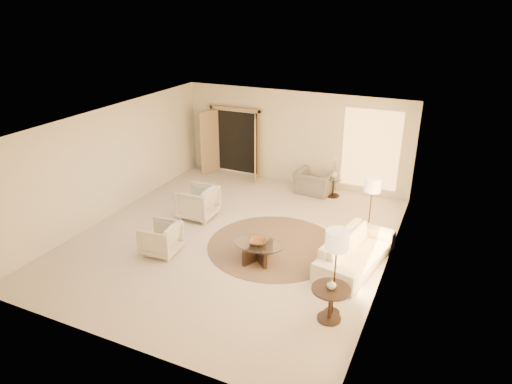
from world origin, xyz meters
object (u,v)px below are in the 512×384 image
at_px(sofa, 356,252).
at_px(end_vase, 331,284).
at_px(accent_chair, 314,179).
at_px(coffee_table, 258,250).
at_px(end_table, 330,298).
at_px(bowl, 258,242).
at_px(armchair_right, 160,237).
at_px(side_table, 333,185).
at_px(floor_lamp_far, 337,244).
at_px(armchair_left, 197,201).
at_px(floor_lamp_near, 372,188).
at_px(side_vase, 334,174).

height_order(sofa, end_vase, end_vase).
relative_size(accent_chair, coffee_table, 0.77).
height_order(end_table, bowl, end_table).
height_order(sofa, armchair_right, armchair_right).
bearing_deg(side_table, end_vase, -74.86).
bearing_deg(floor_lamp_far, end_table, -90.00).
distance_m(armchair_left, floor_lamp_near, 4.39).
xyz_separation_m(end_table, end_vase, (0.00, 0.00, 0.28)).
relative_size(sofa, side_table, 4.07).
bearing_deg(accent_chair, end_vase, 116.11).
bearing_deg(accent_chair, side_table, -173.46).
bearing_deg(end_table, accent_chair, 110.64).
distance_m(floor_lamp_far, side_vase, 5.42).
xyz_separation_m(accent_chair, floor_lamp_near, (2.01, -2.16, 0.89)).
relative_size(side_table, floor_lamp_near, 0.36).
distance_m(end_vase, side_vase, 5.54).
distance_m(end_table, floor_lamp_near, 3.30).
relative_size(end_table, side_table, 1.20).
relative_size(armchair_left, accent_chair, 0.90).
bearing_deg(bowl, accent_chair, 90.64).
bearing_deg(side_table, armchair_right, -119.16).
distance_m(sofa, side_vase, 3.72).
xyz_separation_m(armchair_left, coffee_table, (2.30, -1.30, -0.20)).
bearing_deg(coffee_table, side_vase, 82.75).
relative_size(armchair_right, end_table, 1.14).
xyz_separation_m(floor_lamp_near, floor_lamp_far, (0.00, -2.99, 0.09)).
bearing_deg(end_table, sofa, 90.00).
relative_size(sofa, coffee_table, 1.77).
bearing_deg(end_vase, bowl, 146.94).
bearing_deg(end_vase, armchair_right, 170.55).
relative_size(sofa, end_table, 3.40).
distance_m(coffee_table, floor_lamp_far, 2.53).
bearing_deg(sofa, end_vase, -169.40).
relative_size(armchair_right, side_table, 1.36).
xyz_separation_m(armchair_right, coffee_table, (2.09, 0.60, -0.13)).
height_order(sofa, side_vase, side_vase).
xyz_separation_m(end_table, bowl, (-1.97, 1.28, 0.01)).
bearing_deg(side_vase, floor_lamp_near, -56.33).
height_order(floor_lamp_far, end_vase, floor_lamp_far).
xyz_separation_m(coffee_table, end_vase, (1.97, -1.28, 0.47)).
relative_size(coffee_table, floor_lamp_near, 0.84).
bearing_deg(sofa, coffee_table, 119.20).
bearing_deg(armchair_right, armchair_left, -179.57).
xyz_separation_m(side_table, floor_lamp_near, (1.45, -2.17, 0.99)).
bearing_deg(side_vase, bowl, -97.25).
bearing_deg(armchair_right, coffee_table, 100.32).
relative_size(coffee_table, side_vase, 5.97).
bearing_deg(accent_chair, armchair_right, 71.80).
distance_m(armchair_left, end_vase, 4.99).
relative_size(floor_lamp_near, bowl, 4.18).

